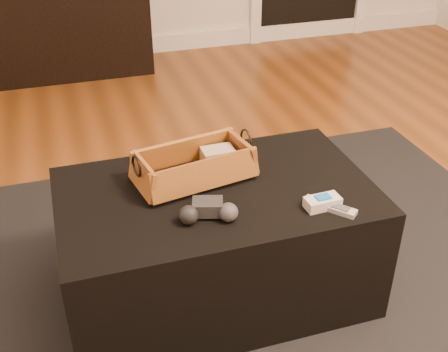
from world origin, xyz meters
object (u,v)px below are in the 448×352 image
object	(u,v)px
media_cabinet	(33,32)
wicker_basket	(194,167)
cream_gadget	(322,202)
game_controller	(208,211)
silver_remote	(330,206)
tv_remote	(191,176)
ottoman	(217,242)

from	to	relation	value
media_cabinet	wicker_basket	bearing A→B (deg)	-78.18
cream_gadget	media_cabinet	bearing A→B (deg)	107.42
game_controller	silver_remote	bearing A→B (deg)	-9.34
wicker_basket	cream_gadget	bearing A→B (deg)	-39.91
media_cabinet	cream_gadget	world-z (taller)	media_cabinet
media_cabinet	wicker_basket	xyz separation A→B (m)	(0.48, -2.30, 0.19)
tv_remote	cream_gadget	world-z (taller)	cream_gadget
media_cabinet	tv_remote	distance (m)	2.37
tv_remote	silver_remote	world-z (taller)	tv_remote
ottoman	silver_remote	world-z (taller)	silver_remote
media_cabinet	cream_gadget	xyz separation A→B (m)	(0.81, -2.58, 0.16)
media_cabinet	tv_remote	world-z (taller)	media_cabinet
game_controller	silver_remote	xyz separation A→B (m)	(0.36, -0.06, -0.02)
wicker_basket	silver_remote	size ratio (longest dim) A/B	2.82
ottoman	cream_gadget	size ratio (longest dim) A/B	9.11
ottoman	wicker_basket	world-z (taller)	wicker_basket
game_controller	silver_remote	size ratio (longest dim) A/B	1.22
game_controller	silver_remote	world-z (taller)	game_controller
game_controller	cream_gadget	size ratio (longest dim) A/B	1.64
ottoman	wicker_basket	distance (m)	0.27
ottoman	game_controller	bearing A→B (deg)	-115.06
media_cabinet	tv_remote	xyz separation A→B (m)	(0.47, -2.32, 0.16)
media_cabinet	ottoman	xyz separation A→B (m)	(0.53, -2.39, -0.07)
wicker_basket	ottoman	bearing A→B (deg)	-60.48
wicker_basket	game_controller	xyz separation A→B (m)	(-0.02, -0.23, -0.02)
wicker_basket	media_cabinet	bearing A→B (deg)	101.82
media_cabinet	silver_remote	size ratio (longest dim) A/B	10.09
ottoman	tv_remote	distance (m)	0.25
ottoman	cream_gadget	distance (m)	0.41
media_cabinet	cream_gadget	distance (m)	2.70
wicker_basket	game_controller	size ratio (longest dim) A/B	2.31
tv_remote	cream_gadget	size ratio (longest dim) A/B	1.85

